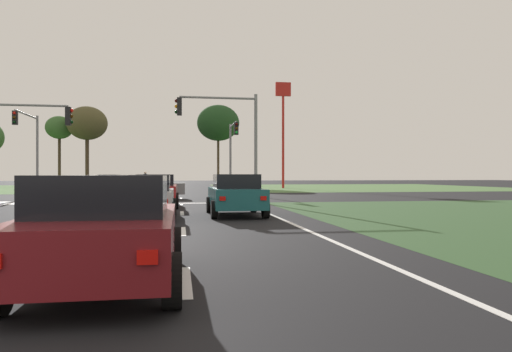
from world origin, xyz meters
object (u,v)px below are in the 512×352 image
at_px(car_red_seventh, 156,191).
at_px(traffic_signal_far_right, 232,145).
at_px(car_black_fifth, 109,184).
at_px(treeline_fourth, 218,123).
at_px(car_white_fourth, 120,183).
at_px(traffic_signal_near_right, 228,128).
at_px(pedestrian_at_median, 145,179).
at_px(treeline_second, 59,128).
at_px(car_maroon_sixth, 105,229).
at_px(car_grey_third, 148,187).
at_px(fastfood_pole_sign, 283,112).
at_px(car_silver_near, 146,196).
at_px(treeline_third, 87,124).
at_px(car_teal_second, 236,194).
at_px(traffic_signal_far_left, 30,138).
at_px(traffic_signal_near_left, 4,131).

bearing_deg(car_red_seventh, traffic_signal_far_right, 70.51).
bearing_deg(car_black_fifth, treeline_fourth, -117.34).
relative_size(car_white_fourth, treeline_fourth, 0.43).
bearing_deg(traffic_signal_near_right, car_red_seventh, -138.40).
height_order(pedestrian_at_median, treeline_second, treeline_second).
distance_m(car_maroon_sixth, pedestrian_at_median, 37.92).
relative_size(car_red_seventh, treeline_fourth, 0.41).
height_order(car_maroon_sixth, traffic_signal_near_right, traffic_signal_near_right).
bearing_deg(car_grey_third, fastfood_pole_sign, 149.42).
relative_size(car_silver_near, treeline_third, 0.44).
bearing_deg(car_red_seventh, car_black_fifth, 104.51).
relative_size(car_teal_second, car_white_fourth, 0.93).
bearing_deg(traffic_signal_far_left, car_silver_near, -64.26).
distance_m(car_grey_third, treeline_fourth, 33.48).
relative_size(traffic_signal_far_right, pedestrian_at_median, 3.41).
bearing_deg(car_grey_third, car_silver_near, 3.42).
bearing_deg(car_grey_third, car_white_fourth, -167.76).
relative_size(car_maroon_sixth, fastfood_pole_sign, 0.34).
bearing_deg(car_maroon_sixth, traffic_signal_far_left, 108.17).
height_order(traffic_signal_near_right, traffic_signal_far_left, traffic_signal_far_left).
xyz_separation_m(car_grey_third, traffic_signal_near_right, (4.55, -4.24, 3.33)).
relative_size(traffic_signal_near_right, pedestrian_at_median, 3.54).
bearing_deg(car_silver_near, traffic_signal_near_right, 67.70).
bearing_deg(car_white_fourth, fastfood_pole_sign, -163.12).
xyz_separation_m(car_black_fifth, car_maroon_sixth, (4.84, -34.18, -0.02)).
bearing_deg(treeline_third, car_maroon_sixth, -79.21).
distance_m(car_teal_second, car_red_seventh, 5.90).
bearing_deg(car_silver_near, treeline_fourth, 82.24).
distance_m(traffic_signal_near_right, traffic_signal_near_left, 11.52).
distance_m(traffic_signal_far_left, traffic_signal_near_left, 11.53).
height_order(car_teal_second, fastfood_pole_sign, fastfood_pole_sign).
relative_size(car_silver_near, car_teal_second, 1.06).
height_order(car_red_seventh, fastfood_pole_sign, fastfood_pole_sign).
bearing_deg(car_teal_second, traffic_signal_near_left, 143.01).
bearing_deg(treeline_third, car_white_fourth, -69.15).
xyz_separation_m(traffic_signal_far_left, pedestrian_at_median, (7.86, 7.40, -3.10)).
bearing_deg(car_white_fourth, traffic_signal_far_left, 64.83).
bearing_deg(traffic_signal_far_left, traffic_signal_near_right, -39.73).
relative_size(car_black_fifth, traffic_signal_near_left, 0.78).
relative_size(car_silver_near, traffic_signal_far_right, 0.79).
distance_m(car_black_fifth, traffic_signal_near_left, 15.64).
xyz_separation_m(traffic_signal_far_left, treeline_third, (-0.95, 27.00, 4.00)).
xyz_separation_m(car_grey_third, car_red_seventh, (0.84, -7.54, 0.01)).
bearing_deg(traffic_signal_near_right, car_black_fifth, 119.36).
distance_m(car_teal_second, treeline_fourth, 45.10).
relative_size(car_red_seventh, traffic_signal_near_left, 0.79).
relative_size(pedestrian_at_median, treeline_second, 0.18).
height_order(car_white_fourth, treeline_fourth, treeline_fourth).
relative_size(car_maroon_sixth, treeline_second, 0.44).
bearing_deg(fastfood_pole_sign, pedestrian_at_median, -149.24).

